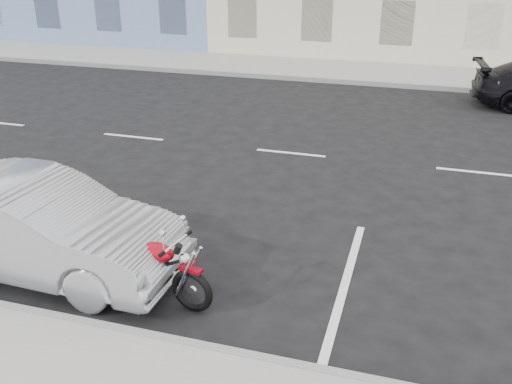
% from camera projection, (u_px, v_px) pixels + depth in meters
% --- Properties ---
extents(ground, '(120.00, 120.00, 0.00)m').
position_uv_depth(ground, '(379.00, 162.00, 12.50)').
color(ground, black).
rests_on(ground, ground).
extents(sidewalk_far, '(80.00, 3.40, 0.15)m').
position_uv_depth(sidewalk_far, '(267.00, 66.00, 21.38)').
color(sidewalk_far, gray).
rests_on(sidewalk_far, ground).
extents(curb_far, '(80.00, 0.12, 0.16)m').
position_uv_depth(curb_far, '(254.00, 76.00, 19.89)').
color(curb_far, gray).
rests_on(curb_far, ground).
extents(motorcycle, '(1.94, 0.70, 0.98)m').
position_uv_depth(motorcycle, '(193.00, 282.00, 7.37)').
color(motorcycle, black).
rests_on(motorcycle, ground).
extents(sedan_silver, '(4.39, 1.65, 1.43)m').
position_uv_depth(sedan_silver, '(37.00, 227.00, 8.19)').
color(sedan_silver, '#A3A6AA').
rests_on(sedan_silver, ground).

